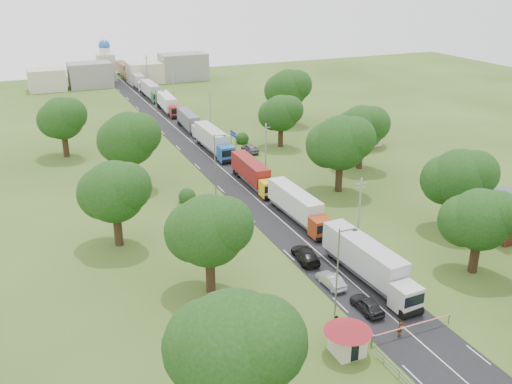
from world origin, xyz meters
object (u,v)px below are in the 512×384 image
pedestrian_near (400,328)px  car_lane_front (367,305)px  boom_barrier (400,330)px  car_lane_mid (331,280)px  guard_booth (348,333)px  info_sign (233,137)px  truck_0 (369,262)px

pedestrian_near → car_lane_front: bearing=66.6°
boom_barrier → pedestrian_near: pedestrian_near is taller
boom_barrier → car_lane_mid: bearing=96.5°
car_lane_front → guard_booth: bearing=42.2°
info_sign → truck_0: truck_0 is taller
boom_barrier → car_lane_mid: (-1.22, 10.71, -0.19)m
boom_barrier → truck_0: bearing=72.7°
truck_0 → pedestrian_near: size_ratio=8.68×
car_lane_front → pedestrian_near: (0.47, -4.83, 0.15)m
boom_barrier → car_lane_front: (-0.35, 5.00, -0.14)m
boom_barrier → info_sign: 60.39m
truck_0 → car_lane_front: 6.38m
boom_barrier → guard_booth: bearing=-180.0°
boom_barrier → guard_booth: guard_booth is taller
car_lane_front → pedestrian_near: pedestrian_near is taller
boom_barrier → car_lane_front: 5.01m
truck_0 → car_lane_front: (-3.49, -5.11, -1.56)m
guard_booth → pedestrian_near: size_ratio=2.42×
boom_barrier → car_lane_mid: size_ratio=2.17×
info_sign → pedestrian_near: bearing=-96.1°
guard_booth → info_sign: info_sign is taller
info_sign → car_lane_mid: 49.95m
pedestrian_near → truck_0: bearing=44.2°
truck_0 → car_lane_mid: 4.69m
guard_booth → car_lane_front: bearing=42.3°
boom_barrier → pedestrian_near: (0.12, 0.17, 0.02)m
boom_barrier → car_lane_front: size_ratio=2.09×
car_lane_mid → pedestrian_near: (1.35, -10.55, 0.21)m
car_lane_front → car_lane_mid: car_lane_front is taller
car_lane_front → pedestrian_near: size_ratio=2.43×
boom_barrier → guard_booth: 5.98m
car_lane_mid → pedestrian_near: bearing=95.2°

